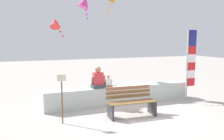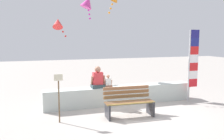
{
  "view_description": "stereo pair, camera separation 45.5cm",
  "coord_description": "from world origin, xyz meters",
  "px_view_note": "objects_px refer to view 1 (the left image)",
  "views": [
    {
      "loc": [
        -3.43,
        -6.79,
        2.36
      ],
      "look_at": [
        -0.35,
        1.01,
        1.26
      ],
      "focal_mm": 38.38,
      "sensor_mm": 36.0,
      "label": 1
    },
    {
      "loc": [
        -3.01,
        -6.94,
        2.36
      ],
      "look_at": [
        -0.35,
        1.01,
        1.26
      ],
      "focal_mm": 38.38,
      "sensor_mm": 36.0,
      "label": 2
    }
  ],
  "objects_px": {
    "sign_post": "(62,95)",
    "kite_red": "(55,23)",
    "park_bench": "(131,103)",
    "person_child": "(108,82)",
    "kite_magenta": "(84,2)",
    "flag_banner": "(190,61)",
    "person_adult": "(98,80)"
  },
  "relations": [
    {
      "from": "sign_post",
      "to": "kite_red",
      "type": "bearing_deg",
      "value": 83.58
    },
    {
      "from": "park_bench",
      "to": "kite_red",
      "type": "bearing_deg",
      "value": 114.7
    },
    {
      "from": "person_child",
      "to": "sign_post",
      "type": "height_order",
      "value": "sign_post"
    },
    {
      "from": "person_child",
      "to": "kite_red",
      "type": "relative_size",
      "value": 0.51
    },
    {
      "from": "kite_red",
      "to": "sign_post",
      "type": "bearing_deg",
      "value": -96.42
    },
    {
      "from": "park_bench",
      "to": "sign_post",
      "type": "height_order",
      "value": "sign_post"
    },
    {
      "from": "park_bench",
      "to": "kite_red",
      "type": "relative_size",
      "value": 1.76
    },
    {
      "from": "person_child",
      "to": "kite_magenta",
      "type": "height_order",
      "value": "kite_magenta"
    },
    {
      "from": "person_child",
      "to": "flag_banner",
      "type": "height_order",
      "value": "flag_banner"
    },
    {
      "from": "flag_banner",
      "to": "person_child",
      "type": "bearing_deg",
      "value": 172.32
    },
    {
      "from": "person_adult",
      "to": "park_bench",
      "type": "bearing_deg",
      "value": -64.98
    },
    {
      "from": "park_bench",
      "to": "sign_post",
      "type": "relative_size",
      "value": 1.1
    },
    {
      "from": "person_adult",
      "to": "sign_post",
      "type": "xyz_separation_m",
      "value": [
        -1.47,
        -1.25,
        -0.14
      ]
    },
    {
      "from": "person_adult",
      "to": "flag_banner",
      "type": "distance_m",
      "value": 3.62
    },
    {
      "from": "park_bench",
      "to": "flag_banner",
      "type": "height_order",
      "value": "flag_banner"
    },
    {
      "from": "kite_magenta",
      "to": "flag_banner",
      "type": "bearing_deg",
      "value": -42.41
    },
    {
      "from": "flag_banner",
      "to": "sign_post",
      "type": "distance_m",
      "value": 5.13
    },
    {
      "from": "park_bench",
      "to": "person_child",
      "type": "height_order",
      "value": "person_child"
    },
    {
      "from": "kite_magenta",
      "to": "kite_red",
      "type": "distance_m",
      "value": 1.63
    },
    {
      "from": "person_child",
      "to": "sign_post",
      "type": "relative_size",
      "value": 0.32
    },
    {
      "from": "person_child",
      "to": "sign_post",
      "type": "distance_m",
      "value": 2.23
    },
    {
      "from": "park_bench",
      "to": "kite_red",
      "type": "height_order",
      "value": "kite_red"
    },
    {
      "from": "person_adult",
      "to": "person_child",
      "type": "relative_size",
      "value": 1.7
    },
    {
      "from": "person_adult",
      "to": "person_child",
      "type": "bearing_deg",
      "value": 0.06
    },
    {
      "from": "flag_banner",
      "to": "sign_post",
      "type": "xyz_separation_m",
      "value": [
        -5.02,
        -0.83,
        -0.71
      ]
    },
    {
      "from": "person_child",
      "to": "kite_red",
      "type": "height_order",
      "value": "kite_red"
    },
    {
      "from": "person_child",
      "to": "person_adult",
      "type": "bearing_deg",
      "value": -179.94
    },
    {
      "from": "park_bench",
      "to": "person_child",
      "type": "distance_m",
      "value": 1.41
    },
    {
      "from": "person_adult",
      "to": "person_child",
      "type": "height_order",
      "value": "person_adult"
    },
    {
      "from": "person_adult",
      "to": "kite_red",
      "type": "height_order",
      "value": "kite_red"
    },
    {
      "from": "kite_magenta",
      "to": "sign_post",
      "type": "distance_m",
      "value": 5.23
    },
    {
      "from": "kite_red",
      "to": "kite_magenta",
      "type": "bearing_deg",
      "value": 10.74
    }
  ]
}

